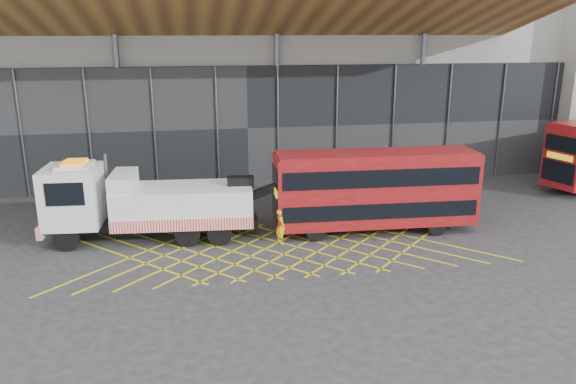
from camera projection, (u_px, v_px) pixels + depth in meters
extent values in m
plane|color=#262528|center=(232.00, 251.00, 27.04)|extent=(120.00, 120.00, 0.00)
cube|color=gold|center=(130.00, 258.00, 26.25)|extent=(7.16, 7.16, 0.01)
cube|color=gold|center=(130.00, 258.00, 26.25)|extent=(7.16, 7.16, 0.01)
cube|color=gold|center=(164.00, 256.00, 26.52)|extent=(7.16, 7.16, 0.01)
cube|color=gold|center=(164.00, 256.00, 26.52)|extent=(7.16, 7.16, 0.01)
cube|color=gold|center=(199.00, 253.00, 26.78)|extent=(7.16, 7.16, 0.01)
cube|color=gold|center=(199.00, 253.00, 26.78)|extent=(7.16, 7.16, 0.01)
cube|color=gold|center=(232.00, 251.00, 27.04)|extent=(7.16, 7.16, 0.01)
cube|color=gold|center=(232.00, 251.00, 27.04)|extent=(7.16, 7.16, 0.01)
cube|color=gold|center=(265.00, 249.00, 27.30)|extent=(7.16, 7.16, 0.01)
cube|color=gold|center=(265.00, 249.00, 27.30)|extent=(7.16, 7.16, 0.01)
cube|color=gold|center=(297.00, 247.00, 27.56)|extent=(7.16, 7.16, 0.01)
cube|color=gold|center=(297.00, 247.00, 27.56)|extent=(7.16, 7.16, 0.01)
cube|color=gold|center=(329.00, 245.00, 27.82)|extent=(7.16, 7.16, 0.01)
cube|color=gold|center=(329.00, 245.00, 27.82)|extent=(7.16, 7.16, 0.01)
cube|color=gold|center=(360.00, 243.00, 28.09)|extent=(7.16, 7.16, 0.01)
cube|color=gold|center=(360.00, 243.00, 28.09)|extent=(7.16, 7.16, 0.01)
cube|color=gold|center=(390.00, 241.00, 28.35)|extent=(7.16, 7.16, 0.01)
cube|color=gold|center=(390.00, 241.00, 28.35)|extent=(7.16, 7.16, 0.01)
cube|color=gold|center=(420.00, 239.00, 28.61)|extent=(7.16, 7.16, 0.01)
cube|color=gold|center=(420.00, 239.00, 28.61)|extent=(7.16, 7.16, 0.01)
cube|color=gray|center=(236.00, 46.00, 42.81)|extent=(55.00, 14.00, 18.00)
cube|color=black|center=(247.00, 127.00, 37.31)|extent=(55.00, 0.80, 8.00)
cube|color=brown|center=(215.00, 7.00, 31.38)|extent=(40.00, 11.93, 4.07)
cylinder|color=#595B60|center=(121.00, 116.00, 35.53)|extent=(0.36, 0.36, 10.00)
cylinder|color=#595B60|center=(277.00, 112.00, 37.17)|extent=(0.36, 0.36, 10.00)
cylinder|color=#595B60|center=(420.00, 108.00, 38.80)|extent=(0.36, 0.36, 10.00)
cube|color=black|center=(154.00, 224.00, 28.45)|extent=(10.61, 1.84, 0.39)
cube|color=white|center=(73.00, 196.00, 27.63)|extent=(2.86, 2.96, 2.89)
cube|color=black|center=(44.00, 187.00, 27.36)|extent=(0.23, 2.44, 1.22)
cube|color=red|center=(48.00, 225.00, 27.90)|extent=(0.48, 2.90, 0.61)
cube|color=orange|center=(74.00, 162.00, 27.17)|extent=(1.09, 1.40, 0.13)
cube|color=white|center=(184.00, 203.00, 28.30)|extent=(7.07, 3.25, 1.78)
cube|color=red|center=(182.00, 225.00, 27.13)|extent=(6.88, 0.55, 0.61)
cube|color=white|center=(123.00, 181.00, 27.66)|extent=(1.29, 2.74, 0.78)
cube|color=black|center=(241.00, 182.00, 28.29)|extent=(1.37, 0.65, 0.56)
cube|color=black|center=(263.00, 192.00, 28.55)|extent=(2.45, 0.56, 1.20)
cylinder|color=black|center=(66.00, 238.00, 26.99)|extent=(1.25, 0.47, 1.22)
cylinder|color=black|center=(79.00, 222.00, 29.22)|extent=(1.25, 0.47, 1.22)
cylinder|color=black|center=(220.00, 233.00, 27.71)|extent=(1.25, 0.47, 1.22)
cylinder|color=black|center=(220.00, 218.00, 29.94)|extent=(1.25, 0.47, 1.22)
cylinder|color=#595B60|center=(107.00, 178.00, 28.66)|extent=(0.16, 0.16, 2.45)
cube|color=maroon|center=(375.00, 188.00, 29.12)|extent=(10.56, 2.81, 3.69)
cube|color=black|center=(375.00, 204.00, 29.37)|extent=(10.14, 2.86, 0.81)
cube|color=black|center=(376.00, 173.00, 28.88)|extent=(10.14, 2.86, 0.90)
cube|color=black|center=(275.00, 208.00, 28.68)|extent=(0.14, 2.14, 1.24)
cube|color=black|center=(275.00, 176.00, 28.21)|extent=(0.14, 2.14, 0.90)
cube|color=yellow|center=(275.00, 191.00, 28.42)|extent=(0.12, 1.70, 0.33)
cube|color=maroon|center=(377.00, 153.00, 28.60)|extent=(10.34, 2.61, 0.11)
cylinder|color=black|center=(316.00, 232.00, 28.20)|extent=(1.00, 0.32, 0.99)
cylinder|color=black|center=(308.00, 218.00, 30.23)|extent=(1.00, 0.32, 0.99)
cylinder|color=black|center=(437.00, 226.00, 29.02)|extent=(1.00, 0.32, 0.99)
cylinder|color=black|center=(422.00, 213.00, 31.05)|extent=(1.00, 0.32, 0.99)
cube|color=black|center=(558.00, 172.00, 35.38)|extent=(0.76, 2.20, 1.33)
cube|color=black|center=(562.00, 144.00, 34.88)|extent=(0.76, 2.20, 0.97)
cube|color=yellow|center=(560.00, 157.00, 35.11)|extent=(0.61, 1.76, 0.36)
cylinder|color=black|center=(561.00, 180.00, 37.59)|extent=(1.11, 0.62, 1.06)
imported|color=yellow|center=(280.00, 226.00, 27.85)|extent=(0.61, 0.75, 1.78)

